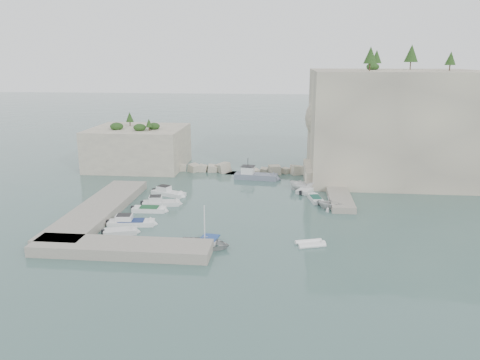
# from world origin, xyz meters

# --- Properties ---
(ground) EXTENTS (400.00, 400.00, 0.00)m
(ground) POSITION_xyz_m (0.00, 0.00, 0.00)
(ground) COLOR #40615C
(ground) RESTS_ON ground
(cliff_east) EXTENTS (26.00, 22.00, 17.00)m
(cliff_east) POSITION_xyz_m (23.00, 23.00, 8.50)
(cliff_east) COLOR beige
(cliff_east) RESTS_ON ground
(cliff_terrace) EXTENTS (8.00, 10.00, 2.50)m
(cliff_terrace) POSITION_xyz_m (13.00, 18.00, 1.25)
(cliff_terrace) COLOR beige
(cliff_terrace) RESTS_ON ground
(outcrop_west) EXTENTS (16.00, 14.00, 7.00)m
(outcrop_west) POSITION_xyz_m (-20.00, 25.00, 3.50)
(outcrop_west) COLOR beige
(outcrop_west) RESTS_ON ground
(quay_west) EXTENTS (5.00, 24.00, 1.10)m
(quay_west) POSITION_xyz_m (-17.00, -1.00, 0.55)
(quay_west) COLOR #9E9689
(quay_west) RESTS_ON ground
(quay_south) EXTENTS (18.00, 4.00, 1.10)m
(quay_south) POSITION_xyz_m (-10.00, -12.50, 0.55)
(quay_south) COLOR #9E9689
(quay_south) RESTS_ON ground
(ledge_east) EXTENTS (3.00, 16.00, 0.80)m
(ledge_east) POSITION_xyz_m (13.50, 10.00, 0.40)
(ledge_east) COLOR #9E9689
(ledge_east) RESTS_ON ground
(breakwater) EXTENTS (28.00, 3.00, 1.40)m
(breakwater) POSITION_xyz_m (-1.00, 22.00, 0.70)
(breakwater) COLOR beige
(breakwater) RESTS_ON ground
(motorboat_a) EXTENTS (5.72, 3.63, 1.40)m
(motorboat_a) POSITION_xyz_m (-10.40, 7.92, 0.00)
(motorboat_a) COLOR silver
(motorboat_a) RESTS_ON ground
(motorboat_b) EXTENTS (5.52, 2.68, 1.40)m
(motorboat_b) POSITION_xyz_m (-10.20, 3.27, 0.00)
(motorboat_b) COLOR silver
(motorboat_b) RESTS_ON ground
(motorboat_c) EXTENTS (4.61, 1.73, 0.70)m
(motorboat_c) POSITION_xyz_m (-11.02, 0.58, 0.00)
(motorboat_c) COLOR white
(motorboat_c) RESTS_ON ground
(motorboat_d) EXTENTS (6.00, 2.49, 1.40)m
(motorboat_d) POSITION_xyz_m (-11.66, -4.53, 0.00)
(motorboat_d) COLOR white
(motorboat_d) RESTS_ON ground
(motorboat_e) EXTENTS (4.22, 2.66, 0.70)m
(motorboat_e) POSITION_xyz_m (-11.96, -7.39, 0.00)
(motorboat_e) COLOR silver
(motorboat_e) RESTS_ON ground
(rowboat) EXTENTS (5.92, 4.67, 1.11)m
(rowboat) POSITION_xyz_m (-2.00, -10.12, 0.00)
(rowboat) COLOR silver
(rowboat) RESTS_ON ground
(inflatable_dinghy) EXTENTS (3.47, 2.43, 0.44)m
(inflatable_dinghy) POSITION_xyz_m (8.83, -8.54, 0.00)
(inflatable_dinghy) COLOR white
(inflatable_dinghy) RESTS_ON ground
(tender_east_a) EXTENTS (4.35, 4.10, 1.82)m
(tender_east_a) POSITION_xyz_m (11.81, 3.97, 0.00)
(tender_east_a) COLOR silver
(tender_east_a) RESTS_ON ground
(tender_east_b) EXTENTS (2.23, 4.39, 0.70)m
(tender_east_b) POSITION_xyz_m (10.22, 7.28, 0.00)
(tender_east_b) COLOR silver
(tender_east_b) RESTS_ON ground
(tender_east_c) EXTENTS (3.79, 5.52, 0.70)m
(tender_east_c) POSITION_xyz_m (9.33, 12.10, 0.00)
(tender_east_c) COLOR silver
(tender_east_c) RESTS_ON ground
(tender_east_d) EXTENTS (4.39, 1.82, 1.67)m
(tender_east_d) POSITION_xyz_m (8.87, 12.65, 0.00)
(tender_east_d) COLOR white
(tender_east_d) RESTS_ON ground
(work_boat) EXTENTS (7.73, 3.17, 2.20)m
(work_boat) POSITION_xyz_m (1.36, 18.33, 0.00)
(work_boat) COLOR slate
(work_boat) RESTS_ON ground
(rowboat_mast) EXTENTS (0.10, 0.10, 4.20)m
(rowboat_mast) POSITION_xyz_m (-2.00, -10.12, 2.65)
(rowboat_mast) COLOR white
(rowboat_mast) RESTS_ON rowboat
(vegetation) EXTENTS (53.48, 13.88, 13.40)m
(vegetation) POSITION_xyz_m (17.83, 24.40, 17.93)
(vegetation) COLOR #1E4219
(vegetation) RESTS_ON ground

